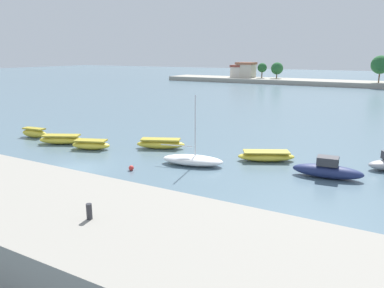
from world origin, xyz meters
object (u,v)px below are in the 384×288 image
mooring_buoy_0 (131,168)px  mooring_bollard (89,211)px  moored_boat_0 (34,133)px  moored_boat_5 (266,156)px  moored_boat_1 (62,140)px  moored_boat_3 (161,144)px  moored_boat_4 (193,160)px  moored_boat_6 (327,170)px  moored_boat_2 (91,145)px

mooring_buoy_0 → mooring_bollard: bearing=-58.2°
moored_boat_0 → mooring_bollard: bearing=-41.0°
mooring_bollard → moored_boat_0: mooring_bollard is taller
mooring_bollard → moored_boat_5: mooring_bollard is taller
moored_boat_1 → moored_boat_5: moored_boat_1 is taller
moored_boat_1 → mooring_bollard: bearing=-65.5°
moored_boat_1 → moored_boat_3: (10.06, 3.49, 0.02)m
moored_boat_4 → mooring_bollard: bearing=-89.0°
moored_boat_3 → moored_boat_6: moored_boat_6 is taller
moored_boat_2 → moored_boat_6: moored_boat_6 is taller
moored_boat_4 → mooring_buoy_0: moored_boat_4 is taller
moored_boat_1 → moored_boat_4: size_ratio=0.82×
moored_boat_2 → moored_boat_4: (11.30, 0.30, -0.01)m
moored_boat_1 → moored_boat_3: 10.65m
moored_boat_2 → moored_boat_5: 16.91m
moored_boat_6 → mooring_buoy_0: 15.24m
mooring_bollard → moored_boat_1: mooring_bollard is taller
moored_boat_4 → moored_boat_0: bearing=165.8°
mooring_bollard → moored_boat_5: bearing=86.9°
moored_boat_1 → moored_boat_2: 4.31m
mooring_bollard → moored_boat_6: (6.62, 17.89, -2.05)m
moored_boat_0 → mooring_buoy_0: moored_boat_0 is taller
moored_boat_1 → moored_boat_3: bearing=-7.7°
moored_boat_4 → moored_boat_6: size_ratio=1.12×
moored_boat_0 → moored_boat_4: (20.65, -0.49, -0.08)m
mooring_bollard → moored_boat_4: 16.35m
moored_boat_4 → moored_boat_5: bearing=27.9°
mooring_buoy_0 → moored_boat_6: bearing=23.0°
moored_boat_0 → moored_boat_3: size_ratio=0.69×
moored_boat_6 → mooring_buoy_0: size_ratio=12.66×
moored_boat_2 → moored_boat_6: bearing=-15.0°
moored_boat_0 → moored_boat_5: bearing=0.9°
mooring_bollard → mooring_buoy_0: 14.27m
moored_boat_5 → moored_boat_6: bearing=-48.8°
moored_boat_0 → mooring_buoy_0: bearing=-21.5°
moored_boat_5 → moored_boat_4: bearing=-167.0°
moored_boat_6 → mooring_buoy_0: bearing=-162.9°
mooring_bollard → moored_boat_2: size_ratio=0.17×
mooring_bollard → moored_boat_1: size_ratio=0.14×
moored_boat_0 → moored_boat_2: moored_boat_0 is taller
mooring_bollard → moored_boat_6: size_ratio=0.13×
moored_boat_2 → moored_boat_6: size_ratio=0.78×
moored_boat_5 → moored_boat_3: bearing=157.3°
moored_boat_6 → moored_boat_4: bearing=-174.2°
moored_boat_0 → moored_boat_2: (9.34, -0.79, -0.06)m
moored_boat_0 → moored_boat_1: (5.04, -0.63, -0.06)m
moored_boat_2 → moored_boat_3: 6.82m
mooring_bollard → mooring_buoy_0: (-7.42, 11.95, -2.45)m
moored_boat_0 → moored_boat_6: 31.19m
moored_boat_1 → moored_boat_2: size_ratio=1.18×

